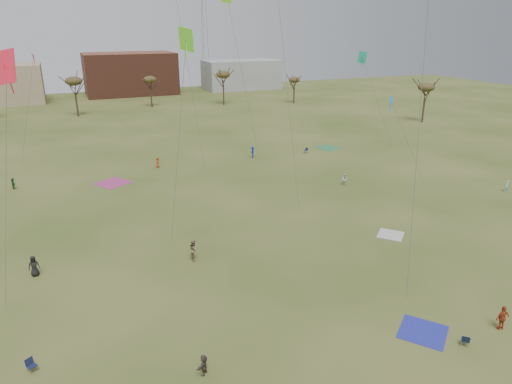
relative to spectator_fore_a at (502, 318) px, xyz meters
name	(u,v)px	position (x,y,z in m)	size (l,w,h in m)	color
ground	(321,316)	(-10.67, 6.21, -0.92)	(260.00, 260.00, 0.00)	#364C17
spectator_fore_a	(502,318)	(0.00, 0.00, 0.00)	(1.08, 0.45, 1.83)	#A4371C
spectator_fore_b	(194,250)	(-16.78, 18.01, 0.03)	(0.92, 0.72, 1.89)	#7B674E
spectator_fore_c	(204,365)	(-20.18, 3.88, -0.24)	(1.26, 0.40, 1.36)	#4C3C36
flyer_mid_a	(34,266)	(-29.85, 20.47, -0.01)	(0.89, 0.58, 1.81)	black
flyer_mid_c	(507,186)	(24.26, 19.74, -0.18)	(0.54, 0.35, 1.47)	#7BC4CE
spectator_mid_e	(345,180)	(6.86, 29.78, -0.14)	(0.76, 0.59, 1.56)	silver
flyer_far_a	(13,184)	(-32.96, 45.14, -0.18)	(1.37, 0.44, 1.47)	#246C2A
flyer_far_b	(157,162)	(-14.05, 47.35, -0.14)	(0.75, 0.49, 1.54)	#AB471D
flyer_far_c	(252,152)	(0.84, 46.71, 0.00)	(1.18, 0.68, 1.83)	#203395
blanket_blue	(423,332)	(-5.18, 1.83, -0.91)	(3.01, 3.01, 0.03)	#262DA8
blanket_cream	(391,235)	(2.75, 15.21, -0.91)	(2.41, 2.41, 0.03)	silver
blanket_plum	(113,183)	(-21.01, 42.60, -0.91)	(3.77, 3.77, 0.03)	#AF3677
blanket_olive	(328,148)	(15.03, 47.20, -0.91)	(3.42, 3.42, 0.03)	#2E7F48
camp_chair_left	(32,368)	(-29.73, 8.16, -0.66)	(0.71, 0.73, 0.87)	#141A38
camp_chair_center	(465,342)	(-3.64, -0.34, -0.66)	(0.74, 0.74, 0.87)	#121C33
camp_chair_right	(306,152)	(9.96, 45.81, -0.66)	(0.69, 0.67, 0.87)	#141938
kites_aloft	(228,6)	(-8.36, 31.20, 20.77)	(71.16, 58.90, 27.79)	red
tree_line	(122,88)	(-13.51, 85.33, 6.17)	(117.44, 49.32, 8.91)	#3A2B1E
building_brick	(130,74)	(-5.67, 126.21, 5.08)	(26.00, 16.00, 12.00)	brown
building_grey	(242,75)	(29.33, 124.21, 3.58)	(24.00, 12.00, 9.00)	gray
radio_tower	(204,26)	(19.33, 131.21, 18.29)	(1.51, 1.72, 41.00)	#9EA3A8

